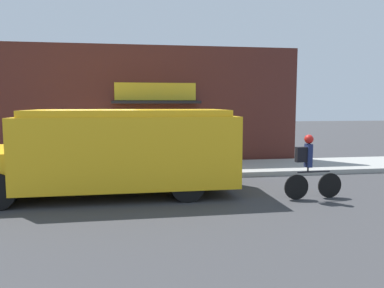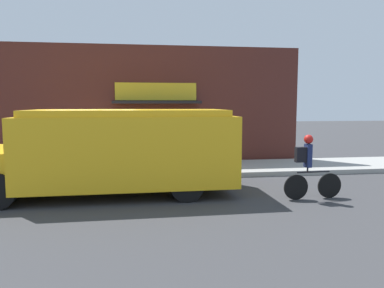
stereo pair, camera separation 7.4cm
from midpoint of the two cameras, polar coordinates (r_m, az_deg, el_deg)
ground_plane at (r=11.45m, az=-14.51°, el=-5.60°), size 70.00×70.00×0.00m
sidewalk at (r=12.69m, az=-13.90°, el=-4.08°), size 28.00×2.58×0.16m
storefront at (r=14.00m, az=-13.31°, el=5.67°), size 14.92×1.02×4.42m
school_bus at (r=9.61m, az=-11.84°, el=-0.95°), size 6.76×2.80×2.15m
cyclist at (r=9.42m, az=17.61°, el=-3.35°), size 1.50×0.22×1.56m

